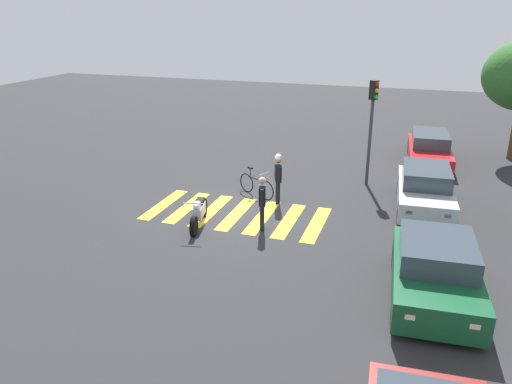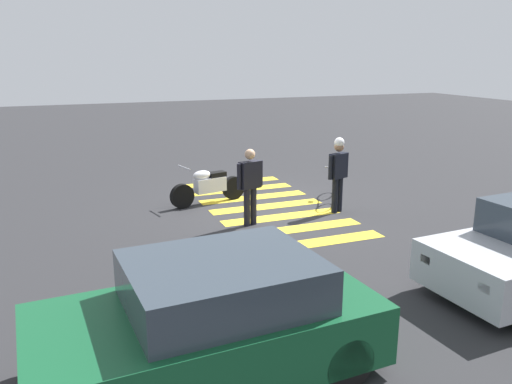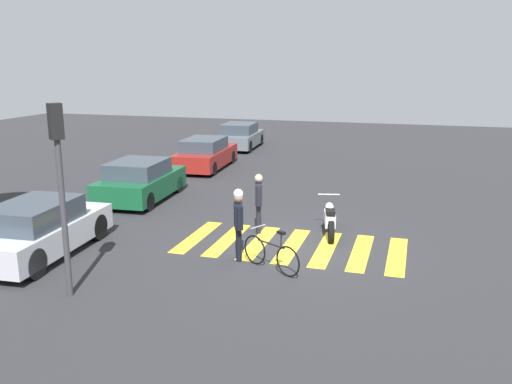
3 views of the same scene
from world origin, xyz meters
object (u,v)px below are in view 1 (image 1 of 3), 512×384
(officer_on_foot, at_px, (262,200))
(car_silver_sedan, at_px, (425,189))
(leaning_bicycle, at_px, (256,186))
(car_green_compact, at_px, (435,271))
(traffic_light_pole, at_px, (372,116))
(police_motorcycle, at_px, (199,212))
(car_red_convertible, at_px, (429,148))
(officer_by_motorcycle, at_px, (278,175))

(officer_on_foot, bearing_deg, car_silver_sedan, 125.80)
(leaning_bicycle, distance_m, car_green_compact, 7.92)
(traffic_light_pole, bearing_deg, car_green_compact, 17.62)
(police_motorcycle, bearing_deg, car_red_convertible, 144.38)
(officer_on_foot, distance_m, car_green_compact, 5.54)
(car_green_compact, bearing_deg, officer_by_motorcycle, -132.03)
(leaning_bicycle, bearing_deg, car_green_compact, 50.17)
(car_silver_sedan, bearing_deg, police_motorcycle, -60.63)
(car_red_convertible, xyz_separation_m, car_silver_sedan, (5.71, -0.12, 0.05))
(officer_on_foot, xyz_separation_m, car_silver_sedan, (-3.38, 4.69, -0.29))
(officer_on_foot, bearing_deg, traffic_light_pole, 153.80)
(car_silver_sedan, bearing_deg, officer_on_foot, -54.20)
(leaning_bicycle, distance_m, traffic_light_pole, 5.01)
(police_motorcycle, relative_size, car_green_compact, 0.51)
(leaning_bicycle, bearing_deg, officer_by_motorcycle, 65.17)
(police_motorcycle, xyz_separation_m, officer_by_motorcycle, (-2.62, 1.81, 0.59))
(leaning_bicycle, height_order, officer_on_foot, officer_on_foot)
(police_motorcycle, bearing_deg, traffic_light_pole, 140.96)
(officer_on_foot, bearing_deg, officer_by_motorcycle, -176.17)
(police_motorcycle, relative_size, officer_on_foot, 1.21)
(car_red_convertible, distance_m, car_silver_sedan, 5.71)
(officer_on_foot, height_order, traffic_light_pole, traffic_light_pole)
(officer_by_motorcycle, bearing_deg, car_green_compact, 47.97)
(police_motorcycle, bearing_deg, leaning_bicycle, 163.98)
(police_motorcycle, height_order, leaning_bicycle, same)
(police_motorcycle, bearing_deg, officer_by_motorcycle, 145.33)
(officer_on_foot, height_order, officer_by_motorcycle, officer_by_motorcycle)
(car_red_convertible, height_order, car_green_compact, car_green_compact)
(traffic_light_pole, bearing_deg, leaning_bicycle, -55.21)
(car_silver_sedan, bearing_deg, car_green_compact, 3.03)
(car_silver_sedan, bearing_deg, leaning_bicycle, -83.16)
(leaning_bicycle, xyz_separation_m, traffic_light_pole, (-2.55, 3.66, 2.29))
(car_red_convertible, bearing_deg, officer_on_foot, -27.88)
(police_motorcycle, distance_m, car_red_convertible, 11.63)
(leaning_bicycle, relative_size, officer_by_motorcycle, 0.89)
(leaning_bicycle, xyz_separation_m, officer_by_motorcycle, (0.43, 0.94, 0.64))
(officer_on_foot, bearing_deg, car_red_convertible, 152.12)
(officer_by_motorcycle, bearing_deg, officer_on_foot, 3.83)
(officer_by_motorcycle, xyz_separation_m, traffic_light_pole, (-2.98, 2.73, 1.65))
(police_motorcycle, height_order, car_green_compact, car_green_compact)
(officer_by_motorcycle, height_order, car_green_compact, officer_by_motorcycle)
(police_motorcycle, bearing_deg, officer_on_foot, 100.43)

